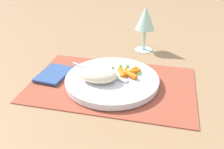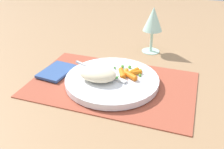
% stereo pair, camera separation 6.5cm
% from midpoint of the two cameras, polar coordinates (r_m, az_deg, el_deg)
% --- Properties ---
extents(ground_plane, '(2.40, 2.40, 0.00)m').
position_cam_midpoint_polar(ground_plane, '(0.74, 2.51, -2.36)').
color(ground_plane, '#997551').
extents(placemat, '(0.47, 0.30, 0.01)m').
position_cam_midpoint_polar(placemat, '(0.74, 2.51, -2.16)').
color(placemat, '#9E4733').
rests_on(placemat, ground_plane).
extents(plate, '(0.27, 0.27, 0.02)m').
position_cam_midpoint_polar(plate, '(0.73, 2.53, -1.36)').
color(plate, white).
rests_on(plate, placemat).
extents(rice_mound, '(0.11, 0.07, 0.04)m').
position_cam_midpoint_polar(rice_mound, '(0.71, -0.59, 0.05)').
color(rice_mound, beige).
rests_on(rice_mound, plate).
extents(carrot_portion, '(0.07, 0.07, 0.02)m').
position_cam_midpoint_polar(carrot_portion, '(0.74, 6.21, 0.14)').
color(carrot_portion, orange).
rests_on(carrot_portion, plate).
extents(pea_scatter, '(0.09, 0.09, 0.01)m').
position_cam_midpoint_polar(pea_scatter, '(0.75, 5.54, 0.58)').
color(pea_scatter, '#539342').
rests_on(pea_scatter, plate).
extents(fork, '(0.19, 0.08, 0.01)m').
position_cam_midpoint_polar(fork, '(0.74, 0.84, 0.16)').
color(fork, silver).
rests_on(fork, plate).
extents(wine_glass, '(0.07, 0.07, 0.16)m').
position_cam_midpoint_polar(wine_glass, '(0.93, 11.16, 11.65)').
color(wine_glass, '#B2E0CC').
rests_on(wine_glass, ground_plane).
extents(napkin, '(0.09, 0.12, 0.01)m').
position_cam_midpoint_polar(napkin, '(0.80, -9.98, 0.68)').
color(napkin, '#33518C').
rests_on(napkin, placemat).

